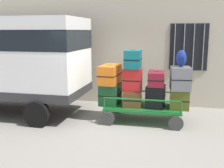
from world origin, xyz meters
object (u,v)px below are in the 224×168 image
suitcase_midleft_bottom (132,98)px  suitcase_center_bottom (155,96)px  suitcase_midleft_top (133,59)px  suitcase_center_middle (156,78)px  backpack (181,58)px  van (3,56)px  suitcase_midright_bottom (179,99)px  suitcase_midright_middle (180,78)px  luggage_cart (144,109)px  suitcase_left_middle (110,74)px  suitcase_left_bottom (110,94)px  suitcase_midleft_middle (132,80)px

suitcase_midleft_bottom → suitcase_center_bottom: (0.65, -0.02, 0.09)m
suitcase_midleft_top → suitcase_center_middle: bearing=2.0°
backpack → suitcase_center_middle: bearing=-179.8°
van → suitcase_midleft_bottom: 4.13m
suitcase_midright_bottom → suitcase_midright_middle: bearing=-90.0°
van → suitcase_center_middle: (4.62, 0.11, -0.54)m
suitcase_midleft_bottom → suitcase_center_bottom: bearing=-2.1°
luggage_cart → backpack: backpack is taller
suitcase_midright_bottom → suitcase_midleft_bottom: bearing=179.4°
luggage_cart → suitcase_center_bottom: size_ratio=3.20×
luggage_cart → suitcase_left_middle: size_ratio=2.28×
suitcase_left_bottom → suitcase_center_middle: suitcase_center_middle is taller
suitcase_left_middle → suitcase_midleft_bottom: suitcase_left_middle is taller
suitcase_midleft_top → suitcase_left_middle: bearing=-177.0°
suitcase_center_middle → suitcase_midright_bottom: bearing=-1.5°
suitcase_left_middle → suitcase_center_bottom: bearing=1.3°
suitcase_left_middle → backpack: 2.00m
suitcase_center_middle → suitcase_midright_middle: (0.65, -0.05, 0.04)m
van → suitcase_midleft_top: 3.97m
van → suitcase_midleft_middle: (3.97, 0.05, -0.59)m
suitcase_midleft_middle → suitcase_midright_middle: 1.30m
suitcase_left_middle → suitcase_midright_middle: (1.94, 0.00, -0.04)m
suitcase_midright_bottom → suitcase_left_bottom: bearing=179.7°
suitcase_left_middle → suitcase_midleft_bottom: 0.93m
van → suitcase_left_bottom: bearing=1.7°
suitcase_center_middle → suitcase_left_middle: bearing=-177.5°
suitcase_center_middle → luggage_cart: bearing=-173.0°
suitcase_midleft_bottom → suitcase_center_middle: 0.87m
van → suitcase_center_middle: 4.65m
suitcase_left_bottom → luggage_cart: bearing=-2.0°
suitcase_center_bottom → backpack: (0.65, 0.03, 1.06)m
suitcase_left_bottom → suitcase_midright_bottom: (1.94, -0.01, -0.04)m
suitcase_left_bottom → suitcase_midright_bottom: 1.94m
van → suitcase_midleft_bottom: bearing=1.5°
suitcase_left_middle → suitcase_midleft_top: suitcase_midleft_top is taller
suitcase_midleft_bottom → suitcase_center_middle: suitcase_center_middle is taller
suitcase_left_bottom → suitcase_midleft_bottom: suitcase_left_bottom is taller
suitcase_left_middle → suitcase_center_bottom: size_ratio=1.40×
suitcase_midleft_bottom → suitcase_midright_middle: 1.44m
suitcase_midleft_bottom → suitcase_center_middle: bearing=0.4°
suitcase_midleft_bottom → backpack: backpack is taller
suitcase_center_bottom → suitcase_midleft_top: bearing=179.5°
van → suitcase_left_middle: size_ratio=5.24×
suitcase_midleft_top → suitcase_midright_middle: 1.38m
suitcase_midleft_middle → suitcase_midleft_top: 0.57m
suitcase_midleft_bottom → suitcase_midright_bottom: 1.30m
van → suitcase_center_bottom: 4.74m
suitcase_midleft_middle → suitcase_midleft_top: (0.00, 0.04, 0.57)m
luggage_cart → suitcase_left_middle: bearing=-179.0°
suitcase_center_bottom → backpack: 1.25m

